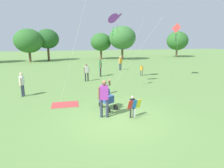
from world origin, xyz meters
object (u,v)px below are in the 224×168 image
person_adult_flyer (104,95)px  person_sitting_far (22,83)px  kite_orange_delta (118,17)px  person_couple_left (141,69)px  child_with_butterfly_kite (133,105)px  picnic_blanket (65,105)px  person_red_shirt (100,66)px  person_kid_running (87,71)px  kite_green_novelty (113,19)px  kite_blue_high (176,30)px  stroller (106,97)px  person_back_turned (120,62)px

person_adult_flyer → person_sitting_far: bearing=131.6°
kite_orange_delta → person_couple_left: kite_orange_delta is taller
child_with_butterfly_kite → picnic_blanket: bearing=136.8°
kite_orange_delta → person_red_shirt: bearing=110.6°
person_adult_flyer → person_kid_running: person_adult_flyer is taller
kite_green_novelty → person_kid_running: (-1.56, 2.58, -3.90)m
child_with_butterfly_kite → kite_blue_high: bearing=47.2°
person_adult_flyer → stroller: person_adult_flyer is taller
stroller → kite_orange_delta: bearing=67.9°
stroller → person_back_turned: size_ratio=0.68×
kite_green_novelty → person_couple_left: 6.79m
person_kid_running → person_back_turned: person_back_turned is taller
person_red_shirt → person_couple_left: person_red_shirt is taller
person_adult_flyer → kite_blue_high: 11.34m
child_with_butterfly_kite → person_sitting_far: size_ratio=0.68×
person_back_turned → picnic_blanket: 12.73m
kite_orange_delta → person_couple_left: 5.64m
person_kid_running → kite_blue_high: bearing=-5.4°
stroller → person_kid_running: person_kid_running is taller
person_adult_flyer → kite_orange_delta: 8.87m
person_kid_running → person_red_shirt: bearing=49.5°
person_adult_flyer → picnic_blanket: size_ratio=1.27×
stroller → person_kid_running: size_ratio=0.74×
kite_orange_delta → person_back_turned: 7.40m
person_sitting_far → stroller: bearing=-39.5°
person_adult_flyer → person_couple_left: size_ratio=1.63×
kite_green_novelty → person_back_turned: size_ratio=3.22×
person_red_shirt → person_sitting_far: bearing=-138.8°
child_with_butterfly_kite → picnic_blanket: 3.87m
child_with_butterfly_kite → person_red_shirt: person_red_shirt is taller
child_with_butterfly_kite → picnic_blanket: size_ratio=0.72×
kite_green_novelty → kite_orange_delta: bearing=64.4°
kite_orange_delta → kite_green_novelty: bearing=-115.6°
person_couple_left → person_kid_running: person_kid_running is taller
person_sitting_far → person_couple_left: person_sitting_far is taller
person_kid_running → person_sitting_far: bearing=-142.4°
stroller → kite_orange_delta: kite_orange_delta is taller
kite_green_novelty → stroller: bearing=-110.5°
child_with_butterfly_kite → person_back_turned: size_ratio=0.62×
kite_green_novelty → picnic_blanket: 6.72m
person_adult_flyer → person_back_turned: (5.05, 13.03, -0.07)m
kite_orange_delta → picnic_blanket: 8.51m
person_red_shirt → person_sitting_far: (-6.00, -5.25, -0.14)m
child_with_butterfly_kite → stroller: (-0.85, 1.36, 0.01)m
stroller → kite_blue_high: kite_blue_high is taller
child_with_butterfly_kite → kite_green_novelty: bearing=82.2°
person_red_shirt → person_adult_flyer: bearing=-101.5°
kite_green_novelty → kite_blue_high: (6.23, 1.84, -0.56)m
kite_blue_high → person_back_turned: 7.40m
person_red_shirt → person_couple_left: size_ratio=1.58×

